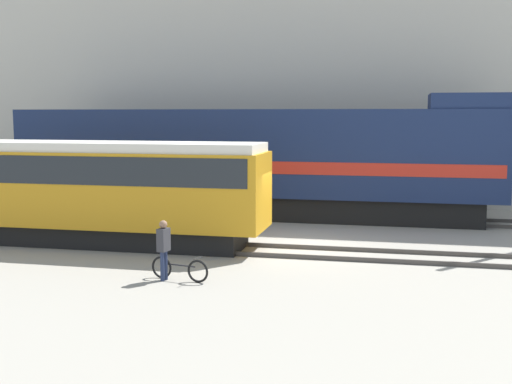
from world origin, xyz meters
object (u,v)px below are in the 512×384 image
Objects in this scene: freight_locomotive at (254,161)px; person at (164,244)px; streetcar at (82,186)px; bicycle at (180,269)px.

person is at bearing -90.01° from freight_locomotive.
streetcar is 7.41× the size of bicycle.
freight_locomotive is 10.98m from person.
bicycle is (4.78, -3.92, -1.67)m from streetcar.
bicycle is 0.78m from person.
person is (-0.41, -0.07, 0.66)m from bicycle.
freight_locomotive is at bearing 89.99° from person.
person is at bearing -170.28° from bicycle.
person reaches higher than bicycle.
bicycle is at bearing -39.33° from streetcar.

